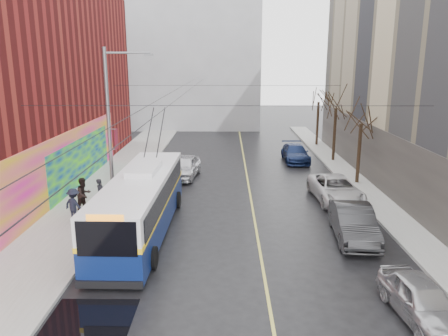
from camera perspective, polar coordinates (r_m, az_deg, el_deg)
The scene contains 21 objects.
ground at distance 15.51m, azimuth 0.31°, elevation -18.55°, with size 140.00×140.00×0.00m, color black.
sidewalk_left at distance 27.60m, azimuth -16.55°, elevation -4.10°, with size 4.00×60.00×0.15m, color gray.
sidewalk_right at distance 27.90m, azimuth 19.22°, elevation -4.12°, with size 2.00×60.00×0.15m, color gray.
lane_line at distance 28.38m, azimuth 3.38°, elevation -3.19°, with size 0.12×50.00×0.01m, color #BFB74C.
building_far at distance 58.40m, azimuth -5.70°, elevation 14.48°, with size 20.50×12.10×18.00m.
streetlight_pole at distance 24.15m, azimuth -14.43°, elevation 5.17°, with size 2.65×0.60×9.00m.
catenary_wires at distance 28.06m, azimuth -4.89°, elevation 9.58°, with size 18.00×60.00×0.22m.
tree_near at distance 30.64m, azimuth 17.58°, elevation 6.96°, with size 3.20×3.20×6.40m.
tree_mid at distance 37.32m, azimuth 14.49°, elevation 8.72°, with size 3.20×3.20×6.68m.
tree_far at distance 44.14m, azimuth 12.31°, elevation 9.42°, with size 3.20×3.20×6.57m.
puddle at distance 15.50m, azimuth -17.58°, elevation -19.27°, with size 2.82×3.47×0.01m, color black.
pigeons_flying at distance 23.12m, azimuth -4.35°, elevation 10.73°, with size 4.72×1.30×2.42m.
trolleybus at distance 21.75m, azimuth -10.75°, elevation -4.50°, with size 2.96×11.87×5.59m.
parked_car_a at distance 16.30m, azimuth 24.37°, elevation -15.40°, with size 1.61×4.01×1.37m, color #A7A8AC.
parked_car_b at distance 21.79m, azimuth 16.56°, elevation -6.88°, with size 1.72×4.93×1.62m, color #262629.
parked_car_c at distance 27.32m, azimuth 14.37°, elevation -2.67°, with size 2.48×5.39×1.50m, color silver.
parked_car_d at distance 37.35m, azimuth 9.30°, elevation 1.93°, with size 2.00×4.91×1.43m, color #16244E.
following_car at distance 31.90m, azimuth -5.22°, elevation 0.17°, with size 1.89×4.69×1.60m, color silver.
pedestrian_a at distance 25.70m, azimuth -15.82°, elevation -3.21°, with size 0.62×0.41×1.70m, color black.
pedestrian_b at distance 25.34m, azimuth -17.83°, elevation -3.33°, with size 0.94×0.73×1.93m, color black.
pedestrian_c at distance 23.99m, azimuth -19.03°, elevation -4.59°, with size 1.14×0.66×1.77m, color black.
Camera 1 is at (0.01, -13.10, 8.31)m, focal length 35.00 mm.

